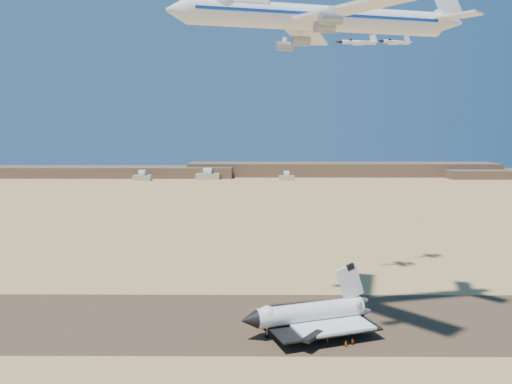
{
  "coord_description": "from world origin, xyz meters",
  "views": [
    {
      "loc": [
        5.41,
        -148.9,
        57.6
      ],
      "look_at": [
        4.47,
        8.0,
        39.32
      ],
      "focal_mm": 35.0,
      "sensor_mm": 36.0,
      "label": 1
    }
  ],
  "objects_px": {
    "crew_c": "(352,342)",
    "carrier_747": "(311,17)",
    "crew_b": "(346,344)",
    "shuttle": "(309,315)",
    "chase_jet_d": "(395,42)",
    "crew_a": "(327,340)",
    "chase_jet_c": "(358,42)"
  },
  "relations": [
    {
      "from": "crew_a",
      "to": "chase_jet_d",
      "type": "xyz_separation_m",
      "value": [
        35.89,
        74.46,
        93.63
      ]
    },
    {
      "from": "shuttle",
      "to": "carrier_747",
      "type": "xyz_separation_m",
      "value": [
        -0.2,
        4.23,
        84.69
      ]
    },
    {
      "from": "shuttle",
      "to": "crew_c",
      "type": "distance_m",
      "value": 14.88
    },
    {
      "from": "chase_jet_d",
      "to": "crew_c",
      "type": "bearing_deg",
      "value": -131.86
    },
    {
      "from": "carrier_747",
      "to": "crew_c",
      "type": "relative_size",
      "value": 49.1
    },
    {
      "from": "chase_jet_c",
      "to": "crew_c",
      "type": "bearing_deg",
      "value": -109.35
    },
    {
      "from": "shuttle",
      "to": "carrier_747",
      "type": "bearing_deg",
      "value": 73.53
    },
    {
      "from": "crew_c",
      "to": "crew_a",
      "type": "bearing_deg",
      "value": 22.82
    },
    {
      "from": "shuttle",
      "to": "crew_b",
      "type": "relative_size",
      "value": 22.23
    },
    {
      "from": "crew_c",
      "to": "carrier_747",
      "type": "bearing_deg",
      "value": -13.92
    },
    {
      "from": "crew_a",
      "to": "crew_b",
      "type": "xyz_separation_m",
      "value": [
        4.64,
        -2.66,
        0.1
      ]
    },
    {
      "from": "crew_b",
      "to": "crew_c",
      "type": "distance_m",
      "value": 2.3
    },
    {
      "from": "chase_jet_c",
      "to": "chase_jet_d",
      "type": "relative_size",
      "value": 1.09
    },
    {
      "from": "crew_c",
      "to": "shuttle",
      "type": "bearing_deg",
      "value": -3.44
    },
    {
      "from": "crew_a",
      "to": "crew_c",
      "type": "relative_size",
      "value": 0.9
    },
    {
      "from": "carrier_747",
      "to": "chase_jet_c",
      "type": "relative_size",
      "value": 5.31
    },
    {
      "from": "chase_jet_c",
      "to": "crew_b",
      "type": "bearing_deg",
      "value": -110.91
    },
    {
      "from": "carrier_747",
      "to": "crew_b",
      "type": "bearing_deg",
      "value": -70.74
    },
    {
      "from": "shuttle",
      "to": "carrier_747",
      "type": "relative_size",
      "value": 0.46
    },
    {
      "from": "shuttle",
      "to": "crew_c",
      "type": "bearing_deg",
      "value": -58.24
    },
    {
      "from": "crew_a",
      "to": "crew_c",
      "type": "distance_m",
      "value": 6.81
    },
    {
      "from": "shuttle",
      "to": "crew_a",
      "type": "xyz_separation_m",
      "value": [
        4.41,
        -7.46,
        -4.42
      ]
    },
    {
      "from": "crew_a",
      "to": "chase_jet_d",
      "type": "bearing_deg",
      "value": -47.65
    },
    {
      "from": "chase_jet_c",
      "to": "chase_jet_d",
      "type": "xyz_separation_m",
      "value": [
        17.74,
        13.89,
        2.55
      ]
    },
    {
      "from": "carrier_747",
      "to": "chase_jet_d",
      "type": "bearing_deg",
      "value": 43.59
    },
    {
      "from": "shuttle",
      "to": "crew_a",
      "type": "height_order",
      "value": "shuttle"
    },
    {
      "from": "carrier_747",
      "to": "crew_b",
      "type": "relative_size",
      "value": 48.5
    },
    {
      "from": "crew_b",
      "to": "chase_jet_d",
      "type": "height_order",
      "value": "chase_jet_d"
    },
    {
      "from": "crew_b",
      "to": "chase_jet_d",
      "type": "relative_size",
      "value": 0.12
    },
    {
      "from": "chase_jet_d",
      "to": "carrier_747",
      "type": "bearing_deg",
      "value": -143.63
    },
    {
      "from": "carrier_747",
      "to": "crew_c",
      "type": "xyz_separation_m",
      "value": [
        11.25,
        -13.19,
        -89.03
      ]
    },
    {
      "from": "shuttle",
      "to": "carrier_747",
      "type": "distance_m",
      "value": 84.8
    }
  ]
}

